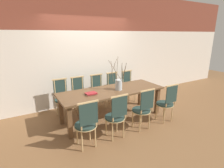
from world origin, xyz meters
The scene contains 14 objects.
ground_plane centered at (0.00, 0.00, 0.00)m, with size 16.00×16.00×0.00m, color brown.
wall_rear centered at (0.00, 1.31, 1.60)m, with size 12.00×0.06×3.20m.
dining_table centered at (0.00, 0.00, 0.64)m, with size 2.53×0.90×0.73m.
chair_near_leftend centered at (-0.98, -0.78, 0.50)m, with size 0.42×0.42×0.94m.
chair_near_left centered at (-0.36, -0.78, 0.50)m, with size 0.42×0.42×0.94m.
chair_near_center centered at (0.31, -0.78, 0.50)m, with size 0.42×0.42×0.94m.
chair_near_right centered at (1.02, -0.78, 0.50)m, with size 0.42×0.42×0.94m.
chair_far_leftend centered at (-1.00, 0.78, 0.50)m, with size 0.42×0.42×0.94m.
chair_far_left centered at (-0.54, 0.78, 0.50)m, with size 0.42×0.42×0.94m.
chair_far_center centered at (0.01, 0.78, 0.50)m, with size 0.42×0.42×0.94m.
chair_far_right centered at (0.52, 0.78, 0.50)m, with size 0.42×0.42×0.94m.
chair_far_rightend centered at (1.05, 0.78, 0.50)m, with size 0.42×0.42×0.94m.
vase_centerpiece centered at (0.15, -0.06, 0.87)m, with size 0.44×0.49×0.79m.
book_stack centered at (-0.56, -0.04, 0.75)m, with size 0.25×0.20×0.05m.
Camera 1 is at (-1.98, -3.43, 2.02)m, focal length 28.00 mm.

